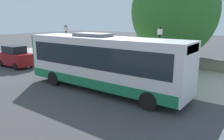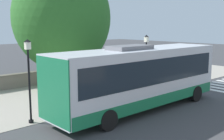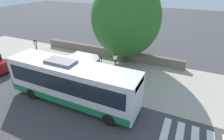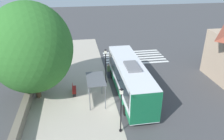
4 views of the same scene
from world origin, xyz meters
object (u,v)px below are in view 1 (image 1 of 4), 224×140
(bus_shelter, at_px, (123,50))
(pedestrian, at_px, (172,79))
(bus, at_px, (103,62))
(street_lamp_near, at_px, (159,53))
(parked_car_behind_bus, at_px, (15,57))
(bench, at_px, (156,69))
(shade_tree, at_px, (174,11))
(street_lamp_far, at_px, (67,45))

(bus_shelter, distance_m, pedestrian, 5.62)
(bus, bearing_deg, street_lamp_near, 125.50)
(bus, bearing_deg, parked_car_behind_bus, -93.25)
(bench, bearing_deg, shade_tree, -178.72)
(bus, relative_size, pedestrian, 6.32)
(pedestrian, bearing_deg, shade_tree, -158.21)
(bus_shelter, xyz_separation_m, pedestrian, (2.17, 5.07, -1.13))
(street_lamp_far, bearing_deg, bus, 69.80)
(bench, relative_size, parked_car_behind_bus, 0.41)
(pedestrian, xyz_separation_m, shade_tree, (-7.89, -3.15, 4.34))
(shade_tree, bearing_deg, bench, 1.28)
(bus, bearing_deg, pedestrian, 111.34)
(bus, relative_size, shade_tree, 1.16)
(pedestrian, bearing_deg, street_lamp_near, -113.06)
(bench, xyz_separation_m, shade_tree, (-3.64, -0.08, 4.93))
(bus_shelter, height_order, shade_tree, shade_tree)
(bus, relative_size, street_lamp_far, 2.73)
(bus_shelter, distance_m, parked_car_behind_bus, 11.19)
(parked_car_behind_bus, bearing_deg, street_lamp_far, 103.47)
(bench, height_order, parked_car_behind_bus, parked_car_behind_bus)
(bus_shelter, height_order, street_lamp_far, street_lamp_far)
(street_lamp_near, relative_size, shade_tree, 0.43)
(bus, height_order, parked_car_behind_bus, bus)
(bus_shelter, relative_size, shade_tree, 0.31)
(bench, bearing_deg, bus, -10.21)
(bus, bearing_deg, bench, 169.79)
(bus_shelter, distance_m, shade_tree, 6.83)
(pedestrian, xyz_separation_m, street_lamp_near, (-0.50, -1.17, 1.41))
(bench, height_order, street_lamp_near, street_lamp_near)
(street_lamp_near, bearing_deg, bench, -153.07)
(bench, height_order, shade_tree, shade_tree)
(bench, bearing_deg, parked_car_behind_bus, -67.70)
(bus, height_order, street_lamp_near, street_lamp_near)
(bus, distance_m, pedestrian, 4.51)
(shade_tree, relative_size, parked_car_behind_bus, 2.38)
(bus, xyz_separation_m, street_lamp_near, (-2.11, 2.96, 0.55))
(shade_tree, bearing_deg, bus, -5.85)
(bus, xyz_separation_m, bus_shelter, (-3.78, -0.94, 0.27))
(bus, bearing_deg, street_lamp_far, -110.20)
(bus_shelter, relative_size, street_lamp_near, 0.74)
(pedestrian, bearing_deg, street_lamp_far, -92.77)
(street_lamp_far, bearing_deg, pedestrian, 87.23)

